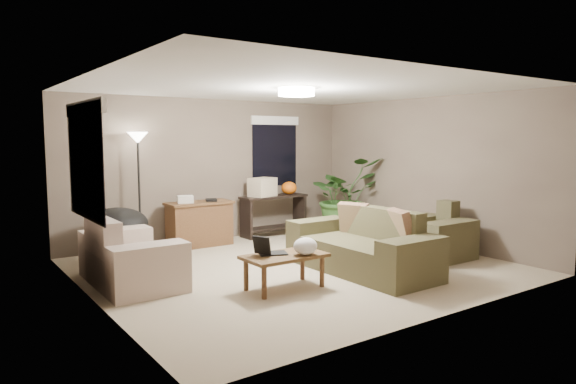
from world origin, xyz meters
TOP-DOWN VIEW (x-y plane):
  - room_shell at (0.00, 0.00)m, footprint 5.50×5.50m
  - main_sofa at (0.63, -0.68)m, footprint 0.95×2.20m
  - throw_pillows at (0.88, -0.68)m, footprint 0.39×1.40m
  - loveseat at (-2.20, 0.52)m, footprint 0.90×1.60m
  - armchair at (2.05, -0.72)m, footprint 0.95×1.00m
  - coffee_table at (-0.73, -0.76)m, footprint 1.00×0.55m
  - laptop at (-0.90, -0.66)m, footprint 0.43×0.34m
  - plastic_bag at (-0.53, -0.91)m, footprint 0.38×0.37m
  - desk at (-0.48, 2.11)m, footprint 1.10×0.50m
  - desk_papers at (-0.64, 2.10)m, footprint 0.72×0.32m
  - console_table at (1.07, 2.18)m, footprint 1.30×0.40m
  - pumpkin at (1.42, 2.18)m, footprint 0.34×0.34m
  - cardboard_box at (0.82, 2.18)m, footprint 0.53×0.45m
  - papasan_chair at (-1.95, 1.80)m, footprint 0.98×0.98m
  - floor_lamp at (-1.47, 2.21)m, footprint 0.32×0.32m
  - ceiling_fixture at (0.00, 0.00)m, footprint 0.50×0.50m
  - houseplant at (2.20, 1.50)m, footprint 1.31×1.46m
  - cat_scratching_post at (2.47, 0.80)m, footprint 0.32×0.32m
  - window_left at (-2.73, 0.30)m, footprint 0.05×1.56m
  - window_back at (1.30, 2.48)m, footprint 1.06×0.05m

SIDE VIEW (x-z plane):
  - cat_scratching_post at x=2.47m, z-range -0.04..0.46m
  - main_sofa at x=0.63m, z-range -0.13..0.72m
  - loveseat at x=-2.20m, z-range -0.13..0.72m
  - armchair at x=2.05m, z-range -0.13..0.72m
  - coffee_table at x=-0.73m, z-range 0.15..0.57m
  - desk at x=-0.48m, z-range 0.00..0.75m
  - console_table at x=1.07m, z-range 0.06..0.81m
  - papasan_chair at x=-1.95m, z-range 0.07..0.86m
  - laptop at x=-0.90m, z-range 0.36..0.60m
  - plastic_bag at x=-0.53m, z-range 0.42..0.63m
  - houseplant at x=2.20m, z-range 0.00..1.14m
  - throw_pillows at x=0.88m, z-range 0.42..0.88m
  - desk_papers at x=-0.64m, z-range 0.74..0.86m
  - pumpkin at x=1.42m, z-range 0.75..0.99m
  - cardboard_box at x=0.82m, z-range 0.75..1.09m
  - room_shell at x=0.00m, z-range -1.50..4.00m
  - floor_lamp at x=-1.47m, z-range 0.64..2.55m
  - window_left at x=-2.73m, z-range 1.12..2.45m
  - window_back at x=1.30m, z-range 1.12..2.45m
  - ceiling_fixture at x=0.00m, z-range 2.39..2.49m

